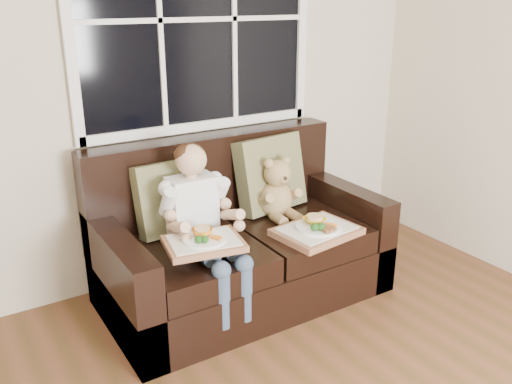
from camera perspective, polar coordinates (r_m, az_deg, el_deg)
room_walls at (r=1.18m, az=25.03°, el=8.76°), size 4.52×5.02×2.71m
window_back at (r=3.47m, az=-6.18°, el=17.62°), size 1.62×0.04×1.37m
loveseat at (r=3.39m, az=-1.86°, el=-5.83°), size 1.70×0.92×0.96m
pillow_left at (r=3.23m, az=-8.91°, el=-0.59°), size 0.44×0.22×0.44m
pillow_right at (r=3.54m, az=1.52°, el=1.94°), size 0.51×0.29×0.50m
child at (r=3.03m, az=-5.88°, el=-2.22°), size 0.39×0.60×0.88m
teddy_bear at (r=3.44m, az=2.25°, el=-0.01°), size 0.24×0.31×0.41m
tray_left at (r=2.86m, az=-5.52°, el=-5.21°), size 0.45×0.37×0.09m
tray_right at (r=3.23m, az=6.42°, el=-3.98°), size 0.51×0.41×0.11m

